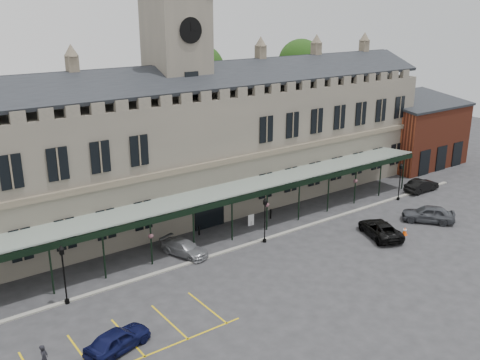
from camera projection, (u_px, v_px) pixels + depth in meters
ground at (284, 270)px, 42.55m from camera, size 140.00×140.00×0.00m
station_building at (181, 151)px, 52.75m from camera, size 60.00×10.36×17.30m
clock_tower at (178, 83)px, 50.76m from camera, size 5.60×5.60×24.80m
canopy at (230, 214)px, 47.53m from camera, size 50.00×4.10×4.30m
brick_annex at (417, 133)px, 70.33m from camera, size 12.40×8.36×9.23m
kerb at (243, 246)px, 46.75m from camera, size 60.00×0.40×0.12m
parking_markings at (131, 341)px, 33.53m from camera, size 16.00×6.00×0.01m
tree_behind_mid at (199, 71)px, 62.26m from camera, size 6.00×6.00×16.00m
tree_behind_right at (301, 63)px, 71.26m from camera, size 6.00×6.00×16.00m
lamp_post_left at (63, 269)px, 37.00m from camera, size 0.43×0.43×4.50m
lamp_post_mid at (265, 216)px, 46.88m from camera, size 0.40×0.40×4.20m
lamp_post_right at (400, 178)px, 57.29m from camera, size 0.39×0.39×4.15m
traffic_cone at (405, 231)px, 49.03m from camera, size 0.49×0.49×0.78m
sign_board at (251, 220)px, 51.09m from camera, size 0.65×0.11×1.12m
bollard_left at (199, 231)px, 49.00m from camera, size 0.15×0.15×0.87m
bollard_right at (271, 214)px, 52.79m from camera, size 0.18×0.18×0.98m
car_left_a at (118, 340)px, 32.46m from camera, size 4.62×2.84×1.47m
car_taxi at (185, 248)px, 44.98m from camera, size 3.08×4.75×1.28m
car_van at (380, 229)px, 48.61m from camera, size 4.20×5.76×1.45m
car_right_a at (428, 214)px, 51.89m from camera, size 4.65×5.07×1.68m
car_right_b at (422, 185)px, 60.45m from camera, size 4.46×1.62×1.46m
person_a at (44, 358)px, 30.56m from camera, size 0.69×0.75×1.71m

